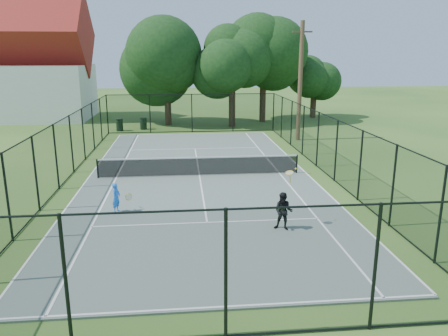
{
  "coord_description": "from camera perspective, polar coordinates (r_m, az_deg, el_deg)",
  "views": [
    {
      "loc": [
        -0.85,
        -21.21,
        5.99
      ],
      "look_at": [
        0.95,
        -3.0,
        1.2
      ],
      "focal_mm": 35.0,
      "sensor_mm": 36.0,
      "label": 1
    }
  ],
  "objects": [
    {
      "name": "player_blue",
      "position": [
        17.3,
        -13.87,
        -3.78
      ],
      "size": [
        0.79,
        0.49,
        1.17
      ],
      "color": "blue",
      "rests_on": "tennis_court"
    },
    {
      "name": "building",
      "position": [
        46.14,
        -26.74,
        11.83
      ],
      "size": [
        15.3,
        8.15,
        11.87
      ],
      "color": "silver",
      "rests_on": "ground"
    },
    {
      "name": "trash_bin_left",
      "position": [
        36.12,
        -13.49,
        5.52
      ],
      "size": [
        0.58,
        0.58,
        0.99
      ],
      "color": "black",
      "rests_on": "ground"
    },
    {
      "name": "tennis_court",
      "position": [
        22.05,
        -3.23,
        -1.04
      ],
      "size": [
        11.0,
        24.0,
        0.06
      ],
      "primitive_type": "cube",
      "color": "slate",
      "rests_on": "ground"
    },
    {
      "name": "trash_bin_right",
      "position": [
        36.46,
        -10.49,
        5.74
      ],
      "size": [
        0.58,
        0.58,
        0.96
      ],
      "color": "black",
      "rests_on": "ground"
    },
    {
      "name": "tree_near_right",
      "position": [
        39.98,
        5.2,
        14.12
      ],
      "size": [
        6.44,
        6.44,
        8.89
      ],
      "color": "#332114",
      "rests_on": "ground"
    },
    {
      "name": "player_black",
      "position": [
        15.27,
        7.78,
        -5.59
      ],
      "size": [
        0.97,
        0.99,
        2.06
      ],
      "color": "black",
      "rests_on": "tennis_court"
    },
    {
      "name": "ground",
      "position": [
        22.05,
        -3.22,
        -1.11
      ],
      "size": [
        120.0,
        120.0,
        0.0
      ],
      "primitive_type": "plane",
      "color": "#2F561D"
    },
    {
      "name": "tree_far_right",
      "position": [
        43.46,
        11.73,
        11.16
      ],
      "size": [
        4.35,
        4.35,
        5.76
      ],
      "color": "#332114",
      "rests_on": "ground"
    },
    {
      "name": "tennis_net",
      "position": [
        21.9,
        -3.25,
        0.34
      ],
      "size": [
        10.08,
        0.08,
        0.95
      ],
      "color": "black",
      "rests_on": "tennis_court"
    },
    {
      "name": "fence",
      "position": [
        21.69,
        -3.28,
        2.7
      ],
      "size": [
        13.1,
        26.1,
        3.0
      ],
      "color": "black",
      "rests_on": "ground"
    },
    {
      "name": "utility_pole",
      "position": [
        31.38,
        9.92,
        11.11
      ],
      "size": [
        1.4,
        0.3,
        8.19
      ],
      "color": "#4C3823",
      "rests_on": "ground"
    },
    {
      "name": "tree_near_mid",
      "position": [
        36.92,
        1.08,
        12.91
      ],
      "size": [
        6.03,
        6.03,
        7.89
      ],
      "color": "#332114",
      "rests_on": "ground"
    },
    {
      "name": "tree_near_left",
      "position": [
        38.18,
        -7.53,
        13.76
      ],
      "size": [
        6.81,
        6.81,
        8.88
      ],
      "color": "#332114",
      "rests_on": "ground"
    }
  ]
}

